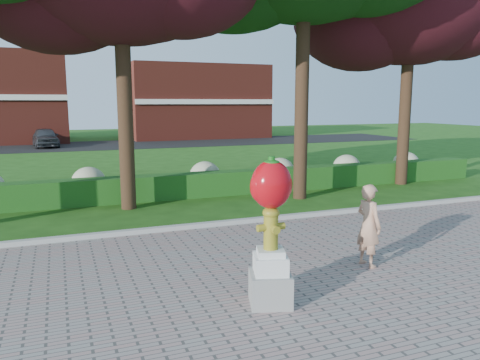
{
  "coord_description": "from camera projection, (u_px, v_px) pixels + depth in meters",
  "views": [
    {
      "loc": [
        -3.86,
        -7.93,
        3.13
      ],
      "look_at": [
        -0.38,
        1.0,
        1.54
      ],
      "focal_mm": 35.0,
      "sensor_mm": 36.0,
      "label": 1
    }
  ],
  "objects": [
    {
      "name": "building_right",
      "position": [
        194.0,
        102.0,
        42.78
      ],
      "size": [
        12.0,
        8.0,
        6.4
      ],
      "primitive_type": "cube",
      "color": "maroon",
      "rests_on": "ground"
    },
    {
      "name": "curb",
      "position": [
        225.0,
        224.0,
        11.93
      ],
      "size": [
        40.0,
        0.18,
        0.15
      ],
      "primitive_type": "cube",
      "color": "#ADADA5",
      "rests_on": "ground"
    },
    {
      "name": "street",
      "position": [
        114.0,
        145.0,
        34.92
      ],
      "size": [
        50.0,
        8.0,
        0.02
      ],
      "primitive_type": "cube",
      "color": "black",
      "rests_on": "ground"
    },
    {
      "name": "ground",
      "position": [
        276.0,
        264.0,
        9.19
      ],
      "size": [
        100.0,
        100.0,
        0.0
      ],
      "primitive_type": "plane",
      "color": "#1F4B12",
      "rests_on": "ground"
    },
    {
      "name": "hydrangea_row",
      "position": [
        194.0,
        176.0,
        16.66
      ],
      "size": [
        20.1,
        1.1,
        0.99
      ],
      "color": "#B3BC8F",
      "rests_on": "ground"
    },
    {
      "name": "hydrant_sculpture",
      "position": [
        271.0,
        228.0,
        7.07
      ],
      "size": [
        0.78,
        0.78,
        2.31
      ],
      "rotation": [
        0.0,
        0.0,
        -0.3
      ],
      "color": "gray",
      "rests_on": "walkway"
    },
    {
      "name": "lawn_hedge",
      "position": [
        185.0,
        185.0,
        15.56
      ],
      "size": [
        24.0,
        0.7,
        0.8
      ],
      "primitive_type": "cube",
      "color": "#1C4E16",
      "rests_on": "ground"
    },
    {
      "name": "woman",
      "position": [
        369.0,
        225.0,
        8.84
      ],
      "size": [
        0.45,
        0.62,
        1.58
      ],
      "primitive_type": "imported",
      "rotation": [
        0.0,
        0.0,
        1.7
      ],
      "color": "tan",
      "rests_on": "walkway"
    },
    {
      "name": "parked_car",
      "position": [
        45.0,
        137.0,
        33.14
      ],
      "size": [
        1.99,
        4.12,
        1.35
      ],
      "primitive_type": "imported",
      "rotation": [
        0.0,
        0.0,
        0.1
      ],
      "color": "#393C40",
      "rests_on": "street"
    }
  ]
}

